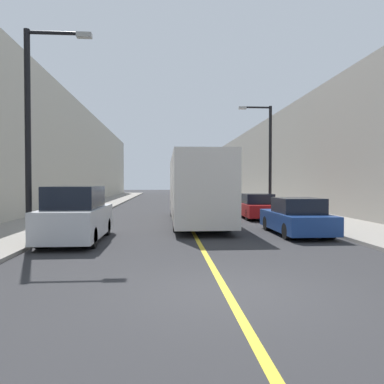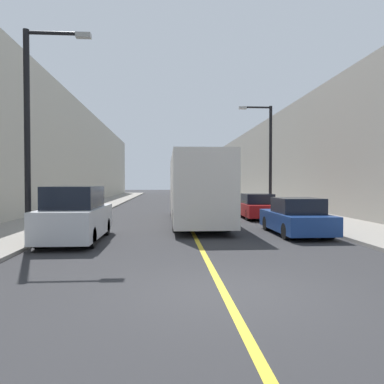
# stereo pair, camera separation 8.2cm
# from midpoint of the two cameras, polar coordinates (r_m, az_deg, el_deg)

# --- Properties ---
(ground_plane) EXTENTS (200.00, 200.00, 0.00)m
(ground_plane) POSITION_cam_midpoint_polar(r_m,az_deg,el_deg) (7.46, 5.21, -15.00)
(ground_plane) COLOR #2D2D30
(sidewalk_left) EXTENTS (3.73, 72.00, 0.12)m
(sidewalk_left) POSITION_cam_midpoint_polar(r_m,az_deg,el_deg) (37.63, -13.32, -1.70)
(sidewalk_left) COLOR gray
(sidewalk_left) RESTS_ON ground
(sidewalk_right) EXTENTS (3.73, 72.00, 0.12)m
(sidewalk_right) POSITION_cam_midpoint_polar(r_m,az_deg,el_deg) (38.07, 8.96, -1.64)
(sidewalk_right) COLOR gray
(sidewalk_right) RESTS_ON ground
(building_row_left) EXTENTS (4.00, 72.00, 9.67)m
(building_row_left) POSITION_cam_midpoint_polar(r_m,az_deg,el_deg) (38.50, -19.08, 5.44)
(building_row_left) COLOR #B7B2A3
(building_row_left) RESTS_ON ground
(building_row_right) EXTENTS (4.00, 72.00, 8.61)m
(building_row_right) POSITION_cam_midpoint_polar(r_m,az_deg,el_deg) (39.12, 14.53, 4.64)
(building_row_right) COLOR gray
(building_row_right) RESTS_ON ground
(road_center_line) EXTENTS (0.16, 72.00, 0.01)m
(road_center_line) POSITION_cam_midpoint_polar(r_m,az_deg,el_deg) (37.14, -2.12, -1.79)
(road_center_line) COLOR gold
(road_center_line) RESTS_ON ground
(bus) EXTENTS (2.51, 11.55, 3.43)m
(bus) POSITION_cam_midpoint_polar(r_m,az_deg,el_deg) (19.62, 0.64, 0.66)
(bus) COLOR silver
(bus) RESTS_ON ground
(parked_suv_left) EXTENTS (1.87, 4.72, 1.98)m
(parked_suv_left) POSITION_cam_midpoint_polar(r_m,az_deg,el_deg) (13.99, -17.14, -3.53)
(parked_suv_left) COLOR silver
(parked_suv_left) RESTS_ON ground
(car_right_near) EXTENTS (1.87, 4.35, 1.50)m
(car_right_near) POSITION_cam_midpoint_polar(r_m,az_deg,el_deg) (15.72, 15.73, -3.84)
(car_right_near) COLOR navy
(car_right_near) RESTS_ON ground
(car_right_mid) EXTENTS (1.80, 4.44, 1.45)m
(car_right_mid) POSITION_cam_midpoint_polar(r_m,az_deg,el_deg) (22.35, 9.90, -2.28)
(car_right_mid) COLOR maroon
(car_right_mid) RESTS_ON ground
(street_lamp_left) EXTENTS (2.22, 0.24, 7.07)m
(street_lamp_left) POSITION_cam_midpoint_polar(r_m,az_deg,el_deg) (13.76, -22.94, 9.80)
(street_lamp_left) COLOR black
(street_lamp_left) RESTS_ON sidewalk_left
(street_lamp_right) EXTENTS (2.22, 0.24, 7.02)m
(street_lamp_right) POSITION_cam_midpoint_polar(r_m,az_deg,el_deg) (25.28, 11.56, 5.97)
(street_lamp_right) COLOR black
(street_lamp_right) RESTS_ON sidewalk_right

